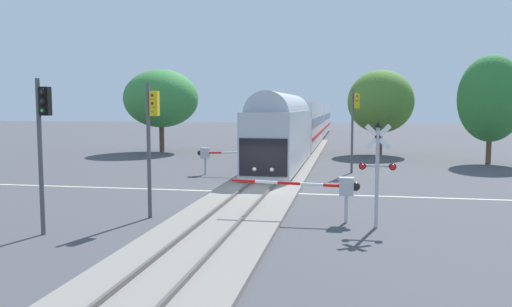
{
  "coord_description": "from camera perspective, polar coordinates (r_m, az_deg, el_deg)",
  "views": [
    {
      "loc": [
        4.67,
        -26.14,
        4.6
      ],
      "look_at": [
        -0.23,
        0.8,
        2.0
      ],
      "focal_mm": 35.49,
      "sensor_mm": 36.0,
      "label": 1
    }
  ],
  "objects": [
    {
      "name": "traffic_signal_median",
      "position": [
        20.86,
        -11.72,
        2.78
      ],
      "size": [
        0.53,
        0.38,
        5.49
      ],
      "color": "#4C4C51",
      "rests_on": "ground"
    },
    {
      "name": "traffic_signal_far_side",
      "position": [
        35.05,
        11.04,
        4.05
      ],
      "size": [
        0.53,
        0.38,
        5.71
      ],
      "color": "#4C4C51",
      "rests_on": "ground"
    },
    {
      "name": "crossing_gate_far",
      "position": [
        33.65,
        -4.54,
        -0.02
      ],
      "size": [
        6.26,
        0.4,
        1.8
      ],
      "color": "#B7B7BC",
      "rests_on": "ground"
    },
    {
      "name": "pine_left_background",
      "position": [
        51.06,
        -10.65,
        6.1
      ],
      "size": [
        7.34,
        7.34,
        8.14
      ],
      "color": "brown",
      "rests_on": "ground"
    },
    {
      "name": "maple_right_background",
      "position": [
        43.79,
        24.95,
        5.64
      ],
      "size": [
        4.99,
        4.99,
        8.57
      ],
      "color": "brown",
      "rests_on": "ground"
    },
    {
      "name": "commuter_train",
      "position": [
        59.13,
        5.77,
        3.58
      ],
      "size": [
        3.04,
        65.78,
        5.16
      ],
      "color": "#B2B7C1",
      "rests_on": "railway_track"
    },
    {
      "name": "ground_plane",
      "position": [
        26.95,
        0.17,
        -4.4
      ],
      "size": [
        220.0,
        220.0,
        0.0
      ],
      "primitive_type": "plane",
      "color": "#47474C"
    },
    {
      "name": "traffic_signal_near_left",
      "position": [
        19.23,
        -22.94,
        2.37
      ],
      "size": [
        0.53,
        0.38,
        5.55
      ],
      "color": "#4C4C51",
      "rests_on": "ground"
    },
    {
      "name": "railway_track",
      "position": [
        26.93,
        0.17,
        -4.2
      ],
      "size": [
        4.4,
        80.0,
        0.32
      ],
      "color": "gray",
      "rests_on": "ground"
    },
    {
      "name": "crossing_signal_mast",
      "position": [
        19.38,
        13.52,
        -1.09
      ],
      "size": [
        1.36,
        0.44,
        4.02
      ],
      "color": "#B2B2B7",
      "rests_on": "ground"
    },
    {
      "name": "road_centre_stripe",
      "position": [
        26.95,
        0.17,
        -4.4
      ],
      "size": [
        44.0,
        0.2,
        0.01
      ],
      "color": "beige",
      "rests_on": "ground"
    },
    {
      "name": "elm_centre_background",
      "position": [
        48.83,
        13.87,
        5.7
      ],
      "size": [
        6.1,
        6.1,
        7.91
      ],
      "color": "brown",
      "rests_on": "ground"
    },
    {
      "name": "crossing_gate_near",
      "position": [
        20.17,
        8.75,
        -3.78
      ],
      "size": [
        5.15,
        0.4,
        1.8
      ],
      "color": "#B7B7BC",
      "rests_on": "ground"
    }
  ]
}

